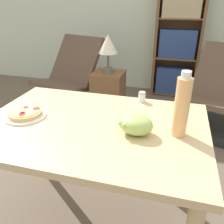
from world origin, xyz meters
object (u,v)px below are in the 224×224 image
(salt_shaker, at_px, (142,97))
(lounge_chair_far, at_px, (218,106))
(drink_bottle, at_px, (182,106))
(side_table, at_px, (108,96))
(table_lamp, at_px, (108,46))
(pizza_on_plate, at_px, (25,114))
(lounge_chair_near, at_px, (69,88))
(grape_bunch, at_px, (136,125))
(bookshelf, at_px, (178,42))

(salt_shaker, bearing_deg, lounge_chair_far, 60.95)
(drink_bottle, xyz_separation_m, side_table, (-0.77, 1.48, -0.62))
(table_lamp, bearing_deg, pizza_on_plate, -90.35)
(drink_bottle, bearing_deg, table_lamp, 117.54)
(lounge_chair_near, bearing_deg, pizza_on_plate, -53.74)
(salt_shaker, relative_size, side_table, 0.11)
(drink_bottle, distance_m, lounge_chair_near, 2.15)
(salt_shaker, xyz_separation_m, table_lamp, (-0.55, 1.15, 0.07))
(drink_bottle, bearing_deg, grape_bunch, -165.43)
(drink_bottle, bearing_deg, pizza_on_plate, -177.46)
(lounge_chair_far, bearing_deg, drink_bottle, -86.07)
(pizza_on_plate, distance_m, table_lamp, 1.52)
(salt_shaker, distance_m, bookshelf, 2.14)
(salt_shaker, height_order, lounge_chair_far, lounge_chair_far)
(salt_shaker, relative_size, lounge_chair_far, 0.07)
(bookshelf, xyz_separation_m, side_table, (-0.70, -0.98, -0.48))
(grape_bunch, distance_m, table_lamp, 1.64)
(pizza_on_plate, bearing_deg, bookshelf, 74.06)
(bookshelf, height_order, table_lamp, bookshelf)
(grape_bunch, height_order, bookshelf, bookshelf)
(pizza_on_plate, relative_size, lounge_chair_far, 0.23)
(table_lamp, bearing_deg, bookshelf, 54.40)
(salt_shaker, bearing_deg, table_lamp, 115.51)
(side_table, bearing_deg, lounge_chair_near, 169.40)
(drink_bottle, relative_size, lounge_chair_near, 0.33)
(drink_bottle, distance_m, lounge_chair_far, 1.67)
(bookshelf, bearing_deg, table_lamp, -125.60)
(lounge_chair_far, relative_size, bookshelf, 0.58)
(pizza_on_plate, relative_size, bookshelf, 0.13)
(grape_bunch, height_order, drink_bottle, drink_bottle)
(drink_bottle, distance_m, side_table, 1.78)
(grape_bunch, distance_m, bookshelf, 2.52)
(bookshelf, height_order, side_table, bookshelf)
(drink_bottle, xyz_separation_m, lounge_chair_near, (-1.32, 1.58, -0.61))
(grape_bunch, relative_size, lounge_chair_near, 0.17)
(lounge_chair_near, height_order, bookshelf, bookshelf)
(salt_shaker, distance_m, lounge_chair_near, 1.74)
(salt_shaker, relative_size, lounge_chair_near, 0.07)
(bookshelf, bearing_deg, grape_bunch, -92.78)
(grape_bunch, bearing_deg, drink_bottle, 14.57)
(lounge_chair_near, xyz_separation_m, bookshelf, (1.25, 0.88, 0.47))
(salt_shaker, bearing_deg, drink_bottle, -55.89)
(table_lamp, bearing_deg, grape_bunch, -69.15)
(lounge_chair_far, height_order, bookshelf, bookshelf)
(side_table, bearing_deg, table_lamp, 0.00)
(lounge_chair_near, bearing_deg, side_table, 7.20)
(grape_bunch, xyz_separation_m, table_lamp, (-0.58, 1.53, 0.05))
(pizza_on_plate, distance_m, grape_bunch, 0.59)
(salt_shaker, distance_m, table_lamp, 1.28)
(grape_bunch, height_order, side_table, grape_bunch)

